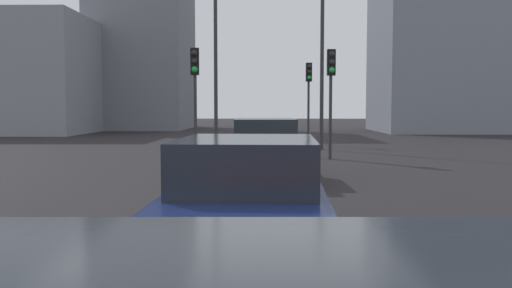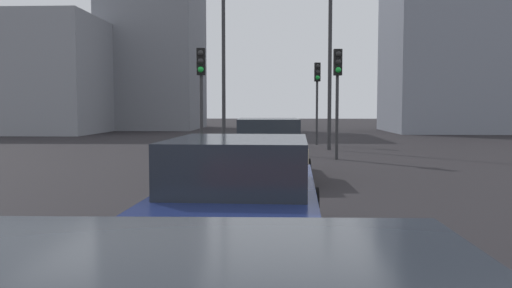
{
  "view_description": "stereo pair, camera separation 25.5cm",
  "coord_description": "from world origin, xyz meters",
  "views": [
    {
      "loc": [
        -4.3,
        -0.24,
        1.84
      ],
      "look_at": [
        5.73,
        -0.05,
        1.14
      ],
      "focal_mm": 37.41,
      "sensor_mm": 36.0,
      "label": 1
    },
    {
      "loc": [
        -4.29,
        -0.5,
        1.84
      ],
      "look_at": [
        5.73,
        -0.05,
        1.14
      ],
      "focal_mm": 37.41,
      "sensor_mm": 36.0,
      "label": 2
    }
  ],
  "objects": [
    {
      "name": "building_facade_right",
      "position": [
        32.94,
        16.0,
        4.02
      ],
      "size": [
        9.23,
        7.86,
        8.05
      ],
      "primitive_type": "cube",
      "color": "gray",
      "rests_on": "ground_plane"
    },
    {
      "name": "building_facade_center",
      "position": [
        40.57,
        10.0,
        8.08
      ],
      "size": [
        9.65,
        7.37,
        16.15
      ],
      "primitive_type": "cube",
      "color": "slate",
      "rests_on": "ground_plane"
    },
    {
      "name": "building_facade_left",
      "position": [
        35.88,
        -14.0,
        7.49
      ],
      "size": [
        9.07,
        10.83,
        14.98
      ],
      "primitive_type": "cube",
      "color": "gray",
      "rests_on": "ground_plane"
    },
    {
      "name": "street_lamp_far",
      "position": [
        18.62,
        -2.63,
        4.45
      ],
      "size": [
        0.56,
        0.36,
        7.59
      ],
      "color": "#2D2D30",
      "rests_on": "ground_plane"
    },
    {
      "name": "traffic_light_far_left",
      "position": [
        13.67,
        2.15,
        2.75
      ],
      "size": [
        0.32,
        0.29,
        3.81
      ],
      "rotation": [
        0.0,
        0.0,
        3.19
      ],
      "color": "#2D2D30",
      "rests_on": "ground_plane"
    },
    {
      "name": "car_beige_lead",
      "position": [
        9.51,
        -0.2,
        0.74
      ],
      "size": [
        4.77,
        2.05,
        1.54
      ],
      "rotation": [
        0.0,
        0.0,
        0.03
      ],
      "color": "tan",
      "rests_on": "ground_plane"
    },
    {
      "name": "street_lamp_kerbside",
      "position": [
        19.23,
        1.97,
        5.24
      ],
      "size": [
        0.56,
        0.36,
        9.12
      ],
      "color": "#2D2D30",
      "rests_on": "ground_plane"
    },
    {
      "name": "traffic_light_near_left",
      "position": [
        21.7,
        -2.32,
        2.86
      ],
      "size": [
        0.32,
        0.3,
        3.97
      ],
      "rotation": [
        0.0,
        0.0,
        3.23
      ],
      "color": "#2D2D30",
      "rests_on": "ground_plane"
    },
    {
      "name": "car_navy_second",
      "position": [
        2.14,
        -0.03,
        0.72
      ],
      "size": [
        4.81,
        2.14,
        1.47
      ],
      "rotation": [
        0.0,
        0.0,
        -0.03
      ],
      "color": "#141E4C",
      "rests_on": "ground_plane"
    },
    {
      "name": "traffic_light_near_right",
      "position": [
        14.33,
        -2.5,
        2.76
      ],
      "size": [
        0.32,
        0.29,
        3.83
      ],
      "rotation": [
        0.0,
        0.0,
        3.21
      ],
      "color": "#2D2D30",
      "rests_on": "ground_plane"
    }
  ]
}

